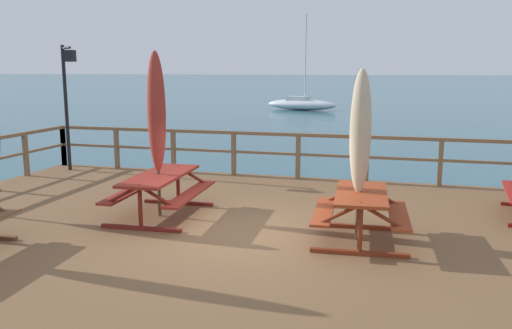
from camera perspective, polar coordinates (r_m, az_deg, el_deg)
The scene contains 9 objects.
ground_plane at distance 8.85m, azimuth -1.23°, elevation -12.08°, with size 600.00×600.00×0.00m, color #2D5B6B.
wooden_deck at distance 8.72m, azimuth -1.24°, elevation -9.77°, with size 13.33×9.39×0.76m, color brown.
railing_waterside_far at distance 12.75m, azimuth 4.57°, elevation 1.82°, with size 13.13×0.10×1.09m.
picnic_table_back_right at distance 8.22m, azimuth 11.25°, elevation -4.43°, with size 1.50×1.74×0.78m.
picnic_table_front_right at distance 9.57m, azimuth -10.26°, elevation -2.23°, with size 1.51×2.16×0.78m.
patio_umbrella_tall_mid_left at distance 8.05m, azimuth 11.19°, elevation 3.37°, with size 0.32×0.32×2.62m.
patio_umbrella_tall_back_left at distance 9.39m, azimuth -10.67°, elevation 5.51°, with size 0.32×0.32×2.92m.
lamp_post_hooked at distance 14.29m, azimuth -19.65°, elevation 7.70°, with size 0.59×0.47×3.20m.
sailboat_distant at distance 44.27m, azimuth 4.89°, elevation 6.53°, with size 6.21×2.83×7.72m.
Camera 1 is at (2.34, -7.85, 3.37)m, focal length 37.11 mm.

